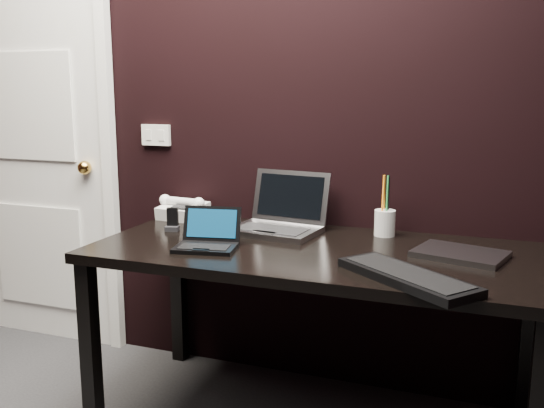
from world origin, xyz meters
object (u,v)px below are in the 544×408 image
at_px(door, 35,146).
at_px(pen_cup, 385,222).
at_px(netbook, 207,240).
at_px(desk_phone, 183,210).
at_px(silver_laptop, 279,221).
at_px(mobile_phone, 172,222).
at_px(desk, 314,267).
at_px(ext_keyboard, 407,276).
at_px(closed_laptop, 460,254).

relative_size(door, pen_cup, 8.42).
height_order(netbook, desk_phone, netbook).
xyz_separation_m(silver_laptop, desk_phone, (-0.51, 0.08, -0.00)).
bearing_deg(silver_laptop, desk_phone, 170.68).
xyz_separation_m(silver_laptop, mobile_phone, (-0.44, -0.14, -0.01)).
height_order(silver_laptop, desk_phone, silver_laptop).
height_order(desk, silver_laptop, silver_laptop).
height_order(door, ext_keyboard, door).
relative_size(desk, desk_phone, 6.90).
bearing_deg(ext_keyboard, closed_laptop, 68.15).
relative_size(netbook, mobile_phone, 2.68).
bearing_deg(silver_laptop, pen_cup, 10.86).
xyz_separation_m(ext_keyboard, desk_phone, (-1.12, 0.58, 0.03)).
distance_m(desk_phone, pen_cup, 0.95).
distance_m(netbook, mobile_phone, 0.34).
distance_m(netbook, pen_cup, 0.74).
relative_size(desk_phone, pen_cup, 0.97).
bearing_deg(door, netbook, -22.39).
height_order(desk, closed_laptop, closed_laptop).
bearing_deg(pen_cup, silver_laptop, -169.14).
distance_m(closed_laptop, pen_cup, 0.39).
bearing_deg(pen_cup, ext_keyboard, -73.16).
relative_size(ext_keyboard, mobile_phone, 5.02).
bearing_deg(desk, pen_cup, 53.47).
bearing_deg(closed_laptop, netbook, -166.97).
bearing_deg(door, silver_laptop, -6.72).
xyz_separation_m(door, desk_phone, (0.92, -0.08, -0.26)).
xyz_separation_m(silver_laptop, ext_keyboard, (0.61, -0.49, -0.03)).
height_order(ext_keyboard, desk_phone, desk_phone).
height_order(door, desk_phone, door).
bearing_deg(ext_keyboard, door, 162.04).
height_order(closed_laptop, desk_phone, desk_phone).
height_order(desk_phone, pen_cup, pen_cup).
xyz_separation_m(netbook, desk_phone, (-0.34, 0.44, 0.01)).
distance_m(ext_keyboard, mobile_phone, 1.11).
bearing_deg(desk_phone, pen_cup, 0.01).
xyz_separation_m(door, desk, (1.65, -0.38, -0.38)).
xyz_separation_m(netbook, closed_laptop, (0.92, 0.21, -0.02)).
bearing_deg(mobile_phone, closed_laptop, 0.07).
bearing_deg(ext_keyboard, silver_laptop, 141.11).
height_order(silver_laptop, closed_laptop, silver_laptop).
distance_m(desk, netbook, 0.43).
relative_size(door, desk_phone, 8.68).
bearing_deg(netbook, door, 157.61).
bearing_deg(desk, desk_phone, 158.30).
relative_size(closed_laptop, desk_phone, 1.45).
relative_size(netbook, closed_laptop, 0.73).
height_order(door, desk, door).
relative_size(ext_keyboard, desk_phone, 2.00).
bearing_deg(door, ext_keyboard, -17.96).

